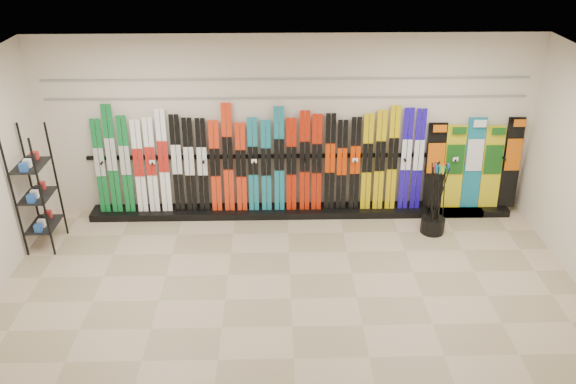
{
  "coord_description": "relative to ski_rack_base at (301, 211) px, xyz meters",
  "views": [
    {
      "loc": [
        -0.18,
        -6.02,
        4.79
      ],
      "look_at": [
        -0.02,
        1.0,
        1.1
      ],
      "focal_mm": 35.0,
      "sensor_mm": 36.0,
      "label": 1
    }
  ],
  "objects": [
    {
      "name": "accessory_rack",
      "position": [
        -3.97,
        -0.84,
        0.89
      ],
      "size": [
        0.4,
        0.6,
        1.9
      ],
      "primitive_type": "cube",
      "color": "black",
      "rests_on": "floor"
    },
    {
      "name": "slatwall_rail_1",
      "position": [
        -0.22,
        0.2,
        2.24
      ],
      "size": [
        7.6,
        0.02,
        0.03
      ],
      "primitive_type": "cube",
      "color": "gray",
      "rests_on": "back_wall"
    },
    {
      "name": "ski_poles",
      "position": [
        2.11,
        -0.62,
        0.55
      ],
      "size": [
        0.33,
        0.29,
        1.18
      ],
      "color": "black",
      "rests_on": "pole_bin"
    },
    {
      "name": "floor",
      "position": [
        -0.22,
        -2.28,
        -0.06
      ],
      "size": [
        8.0,
        8.0,
        0.0
      ],
      "primitive_type": "plane",
      "color": "#9C8C6C",
      "rests_on": "ground"
    },
    {
      "name": "snowboards",
      "position": [
        2.86,
        0.07,
        0.79
      ],
      "size": [
        1.58,
        0.24,
        1.54
      ],
      "color": "black",
      "rests_on": "ski_rack_base"
    },
    {
      "name": "ceiling",
      "position": [
        -0.22,
        -2.28,
        2.94
      ],
      "size": [
        8.0,
        8.0,
        0.0
      ],
      "primitive_type": "plane",
      "rotation": [
        3.14,
        0.0,
        0.0
      ],
      "color": "silver",
      "rests_on": "back_wall"
    },
    {
      "name": "pole_bin",
      "position": [
        2.1,
        -0.62,
        0.07
      ],
      "size": [
        0.38,
        0.38,
        0.25
      ],
      "primitive_type": "cylinder",
      "color": "black",
      "rests_on": "floor"
    },
    {
      "name": "back_wall",
      "position": [
        -0.22,
        0.22,
        1.44
      ],
      "size": [
        8.0,
        0.0,
        8.0
      ],
      "primitive_type": "plane",
      "rotation": [
        1.57,
        0.0,
        0.0
      ],
      "color": "beige",
      "rests_on": "floor"
    },
    {
      "name": "ski_rack_base",
      "position": [
        0.0,
        0.0,
        0.0
      ],
      "size": [
        8.0,
        0.4,
        0.12
      ],
      "primitive_type": "cube",
      "color": "black",
      "rests_on": "floor"
    },
    {
      "name": "slatwall_rail_0",
      "position": [
        -0.22,
        0.2,
        1.94
      ],
      "size": [
        7.6,
        0.02,
        0.03
      ],
      "primitive_type": "cube",
      "color": "gray",
      "rests_on": "back_wall"
    },
    {
      "name": "skis",
      "position": [
        -0.67,
        0.04,
        0.88
      ],
      "size": [
        5.37,
        0.22,
        1.82
      ],
      "color": "#0F6E2D",
      "rests_on": "ski_rack_base"
    }
  ]
}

